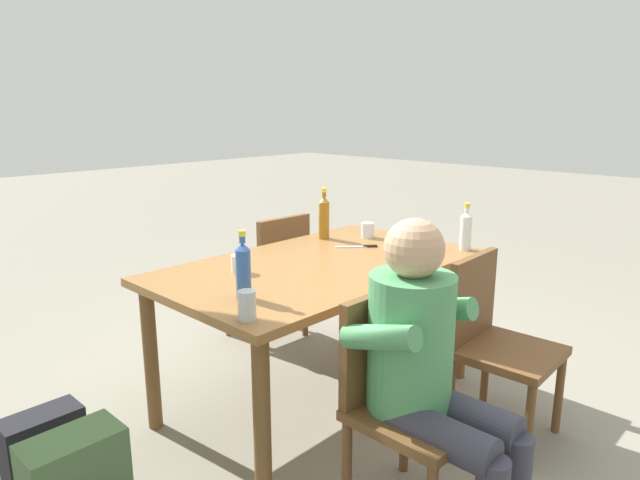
# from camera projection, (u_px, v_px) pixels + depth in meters

# --- Properties ---
(ground_plane) EXTENTS (24.00, 24.00, 0.00)m
(ground_plane) POSITION_uv_depth(u_px,v_px,m) (320.00, 399.00, 3.05)
(ground_plane) COLOR gray
(dining_table) EXTENTS (1.68, 0.99, 0.78)m
(dining_table) POSITION_uv_depth(u_px,v_px,m) (320.00, 279.00, 2.89)
(dining_table) COLOR olive
(dining_table) RESTS_ON ground_plane
(chair_near_left) EXTENTS (0.45, 0.45, 0.87)m
(chair_near_left) POSITION_uv_depth(u_px,v_px,m) (402.00, 393.00, 2.14)
(chair_near_left) COLOR brown
(chair_near_left) RESTS_ON ground_plane
(chair_near_right) EXTENTS (0.46, 0.46, 0.87)m
(chair_near_right) POSITION_uv_depth(u_px,v_px,m) (493.00, 336.00, 2.67)
(chair_near_right) COLOR brown
(chair_near_right) RESTS_ON ground_plane
(chair_far_right) EXTENTS (0.45, 0.45, 0.87)m
(chair_far_right) POSITION_uv_depth(u_px,v_px,m) (273.00, 271.00, 3.73)
(chair_far_right) COLOR brown
(chair_far_right) RESTS_ON ground_plane
(person_in_white_shirt) EXTENTS (0.47, 0.61, 1.18)m
(person_in_white_shirt) POSITION_uv_depth(u_px,v_px,m) (428.00, 362.00, 2.02)
(person_in_white_shirt) COLOR #4C935B
(person_in_white_shirt) RESTS_ON ground_plane
(bottle_amber) EXTENTS (0.06, 0.06, 0.31)m
(bottle_amber) POSITION_uv_depth(u_px,v_px,m) (324.00, 217.00, 3.36)
(bottle_amber) COLOR #996019
(bottle_amber) RESTS_ON dining_table
(bottle_blue) EXTENTS (0.06, 0.06, 0.29)m
(bottle_blue) POSITION_uv_depth(u_px,v_px,m) (243.00, 270.00, 2.30)
(bottle_blue) COLOR #2D56A3
(bottle_blue) RESTS_ON dining_table
(bottle_clear) EXTENTS (0.06, 0.06, 0.27)m
(bottle_clear) POSITION_uv_depth(u_px,v_px,m) (466.00, 230.00, 3.10)
(bottle_clear) COLOR white
(bottle_clear) RESTS_ON dining_table
(cup_glass) EXTENTS (0.08, 0.08, 0.09)m
(cup_glass) POSITION_uv_depth(u_px,v_px,m) (368.00, 230.00, 3.41)
(cup_glass) COLOR silver
(cup_glass) RESTS_ON dining_table
(cup_white) EXTENTS (0.08, 0.08, 0.09)m
(cup_white) POSITION_uv_depth(u_px,v_px,m) (239.00, 264.00, 2.69)
(cup_white) COLOR white
(cup_white) RESTS_ON dining_table
(cup_terracotta) EXTENTS (0.07, 0.07, 0.08)m
(cup_terracotta) POSITION_uv_depth(u_px,v_px,m) (391.00, 248.00, 3.00)
(cup_terracotta) COLOR #BC6B47
(cup_terracotta) RESTS_ON dining_table
(cup_steel) EXTENTS (0.07, 0.07, 0.12)m
(cup_steel) POSITION_uv_depth(u_px,v_px,m) (247.00, 306.00, 2.08)
(cup_steel) COLOR #B2B7BC
(cup_steel) RESTS_ON dining_table
(table_knife) EXTENTS (0.19, 0.18, 0.01)m
(table_knife) POSITION_uv_depth(u_px,v_px,m) (360.00, 246.00, 3.18)
(table_knife) COLOR silver
(table_knife) RESTS_ON dining_table
(backpack_by_near_side) EXTENTS (0.30, 0.21, 0.39)m
(backpack_by_near_side) POSITION_uv_depth(u_px,v_px,m) (47.00, 461.00, 2.21)
(backpack_by_near_side) COLOR black
(backpack_by_near_side) RESTS_ON ground_plane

